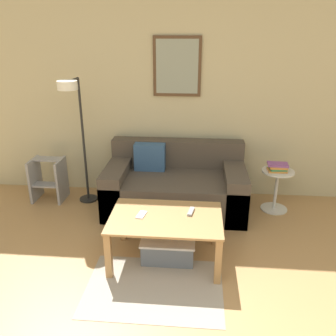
# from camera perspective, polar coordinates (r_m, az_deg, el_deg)

# --- Properties ---
(wall_back) EXTENTS (5.60, 0.09, 2.55)m
(wall_back) POSITION_cam_1_polar(r_m,az_deg,el_deg) (4.31, 2.11, 12.07)
(wall_back) COLOR #C6BC93
(wall_back) RESTS_ON ground_plane
(area_rug) EXTENTS (1.11, 0.79, 0.01)m
(area_rug) POSITION_cam_1_polar(r_m,az_deg,el_deg) (3.07, -2.23, -18.61)
(area_rug) COLOR #A39989
(area_rug) RESTS_ON ground_plane
(couch) EXTENTS (1.58, 0.89, 0.74)m
(couch) POSITION_cam_1_polar(r_m,az_deg,el_deg) (4.15, 1.15, -2.92)
(couch) COLOR #4C4238
(couch) RESTS_ON ground_plane
(coffee_table) EXTENTS (0.99, 0.66, 0.44)m
(coffee_table) POSITION_cam_1_polar(r_m,az_deg,el_deg) (3.18, -0.35, -8.98)
(coffee_table) COLOR #AD7F4C
(coffee_table) RESTS_ON ground_plane
(storage_bin) EXTENTS (0.49, 0.36, 0.21)m
(storage_bin) POSITION_cam_1_polar(r_m,az_deg,el_deg) (3.34, 0.06, -12.56)
(storage_bin) COLOR slate
(storage_bin) RESTS_ON ground_plane
(floor_lamp) EXTENTS (0.22, 0.55, 1.49)m
(floor_lamp) POSITION_cam_1_polar(r_m,az_deg,el_deg) (3.99, -14.73, 7.85)
(floor_lamp) COLOR black
(floor_lamp) RESTS_ON ground_plane
(side_table) EXTENTS (0.36, 0.36, 0.49)m
(side_table) POSITION_cam_1_polar(r_m,az_deg,el_deg) (4.27, 16.99, -2.83)
(side_table) COLOR silver
(side_table) RESTS_ON ground_plane
(book_stack) EXTENTS (0.24, 0.18, 0.09)m
(book_stack) POSITION_cam_1_polar(r_m,az_deg,el_deg) (4.17, 17.18, 0.11)
(book_stack) COLOR #D18438
(book_stack) RESTS_ON side_table
(remote_control) EXTENTS (0.07, 0.15, 0.02)m
(remote_control) POSITION_cam_1_polar(r_m,az_deg,el_deg) (3.21, 3.70, -6.97)
(remote_control) COLOR #99999E
(remote_control) RESTS_ON coffee_table
(cell_phone) EXTENTS (0.09, 0.15, 0.01)m
(cell_phone) POSITION_cam_1_polar(r_m,az_deg,el_deg) (3.18, -4.28, -7.46)
(cell_phone) COLOR silver
(cell_phone) RESTS_ON coffee_table
(step_stool) EXTENTS (0.37, 0.33, 0.52)m
(step_stool) POSITION_cam_1_polar(r_m,az_deg,el_deg) (4.58, -18.65, -1.61)
(step_stool) COLOR #99999E
(step_stool) RESTS_ON ground_plane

